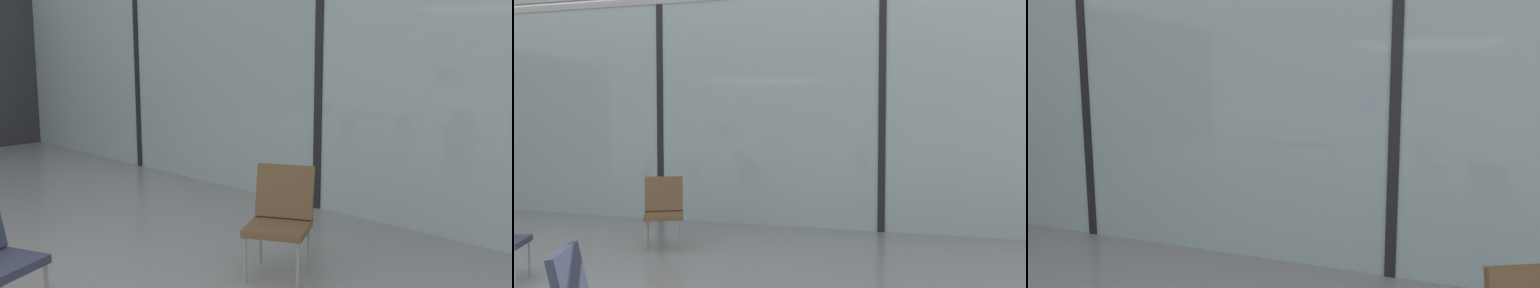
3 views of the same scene
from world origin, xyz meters
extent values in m
cube|color=#A3B7B2|center=(0.00, 5.20, 1.71)|extent=(14.00, 0.08, 3.42)
cube|color=black|center=(0.00, 5.20, 1.71)|extent=(0.10, 0.12, 3.42)
cube|color=black|center=(3.50, 5.20, 1.71)|extent=(0.10, 0.12, 3.42)
cube|color=#B7B2A8|center=(0.00, 5.20, 3.47)|extent=(13.72, 0.12, 0.10)
ellipsoid|color=silver|center=(-0.78, 10.72, 2.30)|extent=(13.90, 4.60, 4.60)
sphere|color=gray|center=(-7.18, 10.72, 2.30)|extent=(2.53, 2.53, 2.53)
sphere|color=black|center=(-4.61, 8.60, 2.64)|extent=(0.28, 0.28, 0.28)
sphere|color=black|center=(-3.71, 8.60, 2.64)|extent=(0.28, 0.28, 0.28)
sphere|color=black|center=(-2.81, 8.60, 2.64)|extent=(0.28, 0.28, 0.28)
sphere|color=black|center=(-1.91, 8.60, 2.64)|extent=(0.28, 0.28, 0.28)
cylinder|color=gray|center=(0.49, 1.34, 0.18)|extent=(0.03, 0.03, 0.37)
cylinder|color=gray|center=(0.33, 1.73, 0.18)|extent=(0.03, 0.03, 0.37)
cube|color=brown|center=(1.01, 3.34, 0.40)|extent=(0.65, 0.65, 0.06)
cube|color=brown|center=(0.92, 3.53, 0.65)|extent=(0.49, 0.34, 0.44)
cylinder|color=gray|center=(0.92, 3.06, 0.18)|extent=(0.03, 0.03, 0.37)
cylinder|color=gray|center=(1.30, 3.25, 0.18)|extent=(0.03, 0.03, 0.37)
cylinder|color=gray|center=(0.73, 3.43, 0.18)|extent=(0.03, 0.03, 0.37)
cylinder|color=gray|center=(1.11, 3.62, 0.18)|extent=(0.03, 0.03, 0.37)
cube|color=#33384C|center=(2.36, -0.33, 0.65)|extent=(0.30, 0.50, 0.44)
camera|label=1|loc=(3.93, 0.05, 1.80)|focal=40.12mm
camera|label=2|loc=(4.47, -3.16, 1.63)|focal=40.82mm
camera|label=3|loc=(0.48, 1.00, 1.82)|focal=32.03mm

